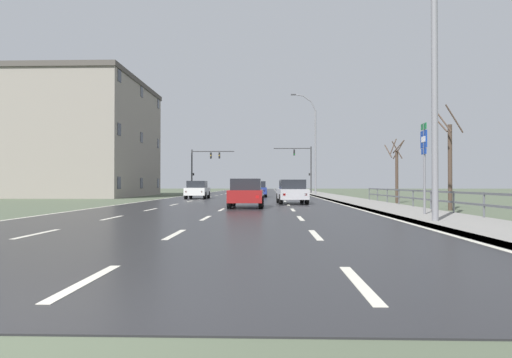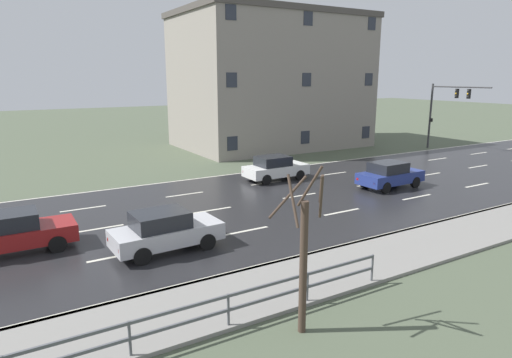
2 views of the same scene
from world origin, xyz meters
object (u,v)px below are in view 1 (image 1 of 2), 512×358
object	(u,v)px
car_near_left	(246,193)
car_mid_centre	(257,189)
car_far_right	(292,192)
car_distant	(197,190)
traffic_signal_right	(304,163)
brick_building	(89,139)
traffic_signal_left	(203,163)
street_lamp_midground	(314,146)
street_lamp_foreground	(430,62)
highway_sign	(424,156)

from	to	relation	value
car_near_left	car_mid_centre	bearing A→B (deg)	90.10
car_far_right	car_distant	bearing A→B (deg)	125.24
traffic_signal_right	brick_building	distance (m)	27.20
traffic_signal_left	car_distant	world-z (taller)	traffic_signal_left
traffic_signal_right	car_far_right	bearing A→B (deg)	-95.93
car_distant	car_mid_centre	bearing A→B (deg)	42.03
car_mid_centre	car_far_right	bearing A→B (deg)	-81.71
street_lamp_midground	car_far_right	bearing A→B (deg)	-99.25
car_near_left	car_far_right	bearing A→B (deg)	61.31
street_lamp_midground	car_near_left	bearing A→B (deg)	-103.16
traffic_signal_left	street_lamp_foreground	bearing A→B (deg)	-72.54
car_far_right	brick_building	distance (m)	27.71
street_lamp_midground	traffic_signal_right	world-z (taller)	street_lamp_midground
traffic_signal_left	car_distant	bearing A→B (deg)	-82.76
traffic_signal_left	car_far_right	bearing A→B (deg)	-70.80
car_near_left	car_far_right	xyz separation A→B (m)	(2.72, 4.91, 0.00)
street_lamp_foreground	car_far_right	bearing A→B (deg)	103.87
street_lamp_midground	brick_building	xyz separation A→B (m)	(-24.21, -4.34, 0.42)
street_lamp_midground	traffic_signal_right	size ratio (longest dim) A/B	1.84
car_mid_centre	traffic_signal_right	bearing A→B (deg)	67.93
street_lamp_foreground	traffic_signal_right	xyz separation A→B (m)	(-0.45, 45.51, -0.99)
street_lamp_midground	brick_building	distance (m)	24.60
street_lamp_foreground	car_near_left	world-z (taller)	street_lamp_foreground
traffic_signal_right	traffic_signal_left	world-z (taller)	traffic_signal_right
traffic_signal_right	traffic_signal_left	distance (m)	13.53
street_lamp_midground	traffic_signal_left	xyz separation A→B (m)	(-13.87, 7.41, -1.59)
traffic_signal_right	car_near_left	bearing A→B (deg)	-99.41
highway_sign	car_near_left	size ratio (longest dim) A/B	0.90
traffic_signal_right	car_far_right	world-z (taller)	traffic_signal_right
traffic_signal_left	car_mid_centre	xyz separation A→B (m)	(7.61, -14.70, -3.28)
car_far_right	car_distant	size ratio (longest dim) A/B	1.01
traffic_signal_right	car_distant	world-z (taller)	traffic_signal_right
car_mid_centre	car_distant	bearing A→B (deg)	-139.01
highway_sign	traffic_signal_left	xyz separation A→B (m)	(-14.85, 40.97, 1.72)
street_lamp_midground	car_distant	size ratio (longest dim) A/B	2.83
highway_sign	brick_building	size ratio (longest dim) A/B	0.22
street_lamp_foreground	car_far_right	size ratio (longest dim) A/B	2.50
brick_building	street_lamp_foreground	bearing A→B (deg)	-53.27
highway_sign	car_far_right	distance (m)	12.46
traffic_signal_right	car_near_left	world-z (taller)	traffic_signal_right
street_lamp_foreground	brick_building	bearing A→B (deg)	126.73
brick_building	street_lamp_midground	bearing A→B (deg)	10.16
street_lamp_foreground	car_distant	bearing A→B (deg)	114.79
traffic_signal_right	car_far_right	size ratio (longest dim) A/B	1.52
street_lamp_foreground	car_mid_centre	xyz separation A→B (m)	(-6.31, 29.56, -4.34)
street_lamp_midground	car_near_left	distance (m)	28.15
car_mid_centre	street_lamp_midground	bearing A→B (deg)	47.46
traffic_signal_right	car_near_left	distance (m)	36.29
car_distant	car_mid_centre	xyz separation A→B (m)	(5.14, 4.77, 0.00)
street_lamp_midground	car_mid_centre	distance (m)	10.77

